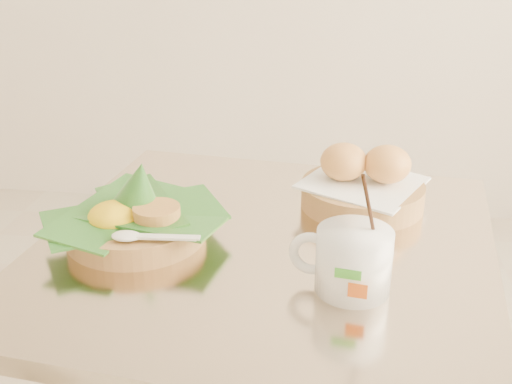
# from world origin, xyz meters

# --- Properties ---
(cafe_table) EXTENTS (0.77, 0.77, 0.75)m
(cafe_table) POSITION_xyz_m (0.16, 0.04, 0.53)
(cafe_table) COLOR gray
(cafe_table) RESTS_ON floor
(rice_basket) EXTENTS (0.27, 0.27, 0.14)m
(rice_basket) POSITION_xyz_m (-0.05, 0.03, 0.79)
(rice_basket) COLOR #A58246
(rice_basket) RESTS_ON cafe_table
(bread_basket) EXTENTS (0.24, 0.24, 0.11)m
(bread_basket) POSITION_xyz_m (0.31, 0.20, 0.79)
(bread_basket) COLOR #A58246
(bread_basket) RESTS_ON cafe_table
(coffee_mug) EXTENTS (0.14, 0.11, 0.18)m
(coffee_mug) POSITION_xyz_m (0.29, -0.08, 0.80)
(coffee_mug) COLOR white
(coffee_mug) RESTS_ON cafe_table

